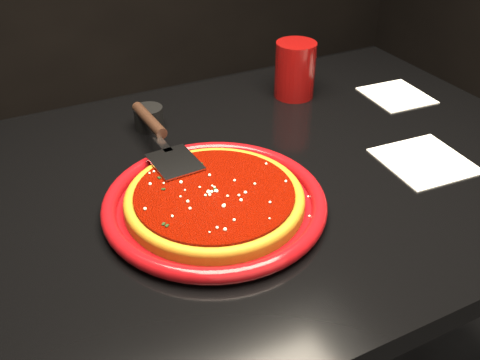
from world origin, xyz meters
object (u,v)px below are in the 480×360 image
at_px(pizza_server, 162,137).
at_px(cup, 295,70).
at_px(table, 247,318).
at_px(plate, 215,203).
at_px(ramekin, 149,118).

bearing_deg(pizza_server, cup, 15.80).
height_order(table, plate, plate).
xyz_separation_m(table, cup, (0.24, 0.24, 0.44)).
bearing_deg(pizza_server, ramekin, 79.75).
bearing_deg(cup, ramekin, 179.63).
distance_m(table, pizza_server, 0.45).
distance_m(plate, pizza_server, 0.19).
xyz_separation_m(pizza_server, cup, (0.35, 0.12, 0.02)).
relative_size(table, pizza_server, 3.86).
bearing_deg(table, cup, 44.80).
height_order(plate, pizza_server, pizza_server).
height_order(pizza_server, cup, cup).
xyz_separation_m(pizza_server, ramekin, (0.02, 0.12, -0.02)).
bearing_deg(plate, table, 35.59).
relative_size(table, ramekin, 20.76).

